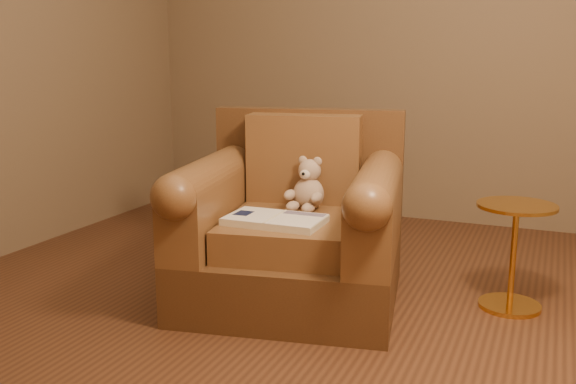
% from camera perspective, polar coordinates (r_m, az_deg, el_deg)
% --- Properties ---
extents(floor, '(4.00, 4.00, 0.00)m').
position_cam_1_polar(floor, '(3.08, 1.41, -10.69)').
color(floor, '#56311D').
rests_on(floor, ground).
extents(armchair, '(1.17, 1.13, 0.91)m').
position_cam_1_polar(armchair, '(3.17, 0.53, -3.27)').
color(armchair, '#56361C').
rests_on(armchair, floor).
extents(teddy_bear, '(0.20, 0.22, 0.27)m').
position_cam_1_polar(teddy_bear, '(3.19, 1.75, 0.25)').
color(teddy_bear, tan).
rests_on(teddy_bear, armchair).
extents(guidebook, '(0.44, 0.27, 0.04)m').
position_cam_1_polar(guidebook, '(2.94, -1.16, -2.49)').
color(guidebook, beige).
rests_on(guidebook, armchair).
extents(side_table, '(0.37, 0.37, 0.51)m').
position_cam_1_polar(side_table, '(3.22, 19.41, -5.11)').
color(side_table, gold).
rests_on(side_table, floor).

